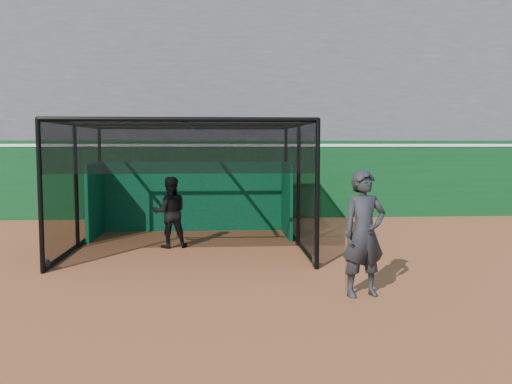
{
  "coord_description": "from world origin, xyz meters",
  "views": [
    {
      "loc": [
        0.31,
        -9.04,
        2.37
      ],
      "look_at": [
        1.04,
        2.0,
        1.4
      ],
      "focal_mm": 38.0,
      "sensor_mm": 36.0,
      "label": 1
    }
  ],
  "objects": [
    {
      "name": "ground",
      "position": [
        0.0,
        0.0,
        0.0
      ],
      "size": [
        120.0,
        120.0,
        0.0
      ],
      "primitive_type": "plane",
      "color": "brown",
      "rests_on": "ground"
    },
    {
      "name": "outfield_wall",
      "position": [
        0.0,
        8.5,
        1.29
      ],
      "size": [
        50.0,
        0.5,
        2.5
      ],
      "color": "#0A3715",
      "rests_on": "ground"
    },
    {
      "name": "grandstand",
      "position": [
        0.0,
        12.27,
        4.48
      ],
      "size": [
        50.0,
        7.85,
        8.95
      ],
      "color": "#4C4C4F",
      "rests_on": "ground"
    },
    {
      "name": "batting_cage",
      "position": [
        -0.42,
        3.52,
        1.41
      ],
      "size": [
        5.2,
        5.05,
        2.83
      ],
      "color": "black",
      "rests_on": "ground"
    },
    {
      "name": "batter",
      "position": [
        -0.85,
        3.43,
        0.82
      ],
      "size": [
        0.89,
        0.75,
        1.64
      ],
      "primitive_type": "imported",
      "rotation": [
        0.0,
        0.0,
        3.32
      ],
      "color": "black",
      "rests_on": "ground"
    },
    {
      "name": "on_deck_player",
      "position": [
        2.54,
        -0.84,
        0.98
      ],
      "size": [
        0.81,
        0.63,
        1.97
      ],
      "color": "black",
      "rests_on": "ground"
    }
  ]
}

